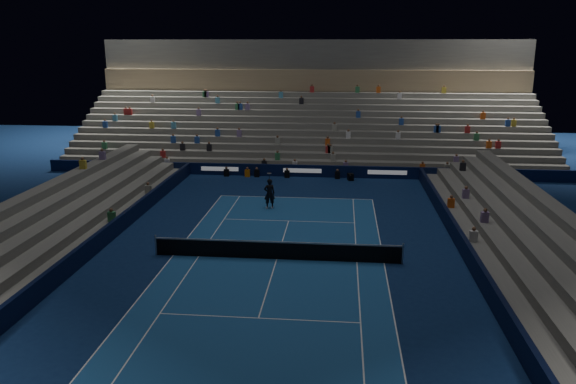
% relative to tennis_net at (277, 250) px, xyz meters
% --- Properties ---
extents(ground, '(90.00, 90.00, 0.00)m').
position_rel_tennis_net_xyz_m(ground, '(0.00, 0.00, -0.50)').
color(ground, '#0C1F48').
rests_on(ground, ground).
extents(court_surface, '(10.97, 23.77, 0.01)m').
position_rel_tennis_net_xyz_m(court_surface, '(0.00, 0.00, -0.50)').
color(court_surface, navy).
rests_on(court_surface, ground).
extents(sponsor_barrier_far, '(44.00, 0.25, 1.00)m').
position_rel_tennis_net_xyz_m(sponsor_barrier_far, '(0.00, 18.50, -0.00)').
color(sponsor_barrier_far, '#081133').
rests_on(sponsor_barrier_far, ground).
extents(sponsor_barrier_east, '(0.25, 37.00, 1.00)m').
position_rel_tennis_net_xyz_m(sponsor_barrier_east, '(9.70, 0.00, -0.00)').
color(sponsor_barrier_east, black).
rests_on(sponsor_barrier_east, ground).
extents(sponsor_barrier_west, '(0.25, 37.00, 1.00)m').
position_rel_tennis_net_xyz_m(sponsor_barrier_west, '(-9.70, 0.00, -0.00)').
color(sponsor_barrier_west, black).
rests_on(sponsor_barrier_west, ground).
extents(grandstand_main, '(44.00, 15.20, 11.20)m').
position_rel_tennis_net_xyz_m(grandstand_main, '(0.00, 27.90, 2.87)').
color(grandstand_main, slate).
rests_on(grandstand_main, ground).
extents(grandstand_east, '(5.00, 37.00, 2.50)m').
position_rel_tennis_net_xyz_m(grandstand_east, '(13.17, 0.00, 0.41)').
color(grandstand_east, slate).
rests_on(grandstand_east, ground).
extents(grandstand_west, '(5.00, 37.00, 2.50)m').
position_rel_tennis_net_xyz_m(grandstand_west, '(-13.17, 0.00, 0.41)').
color(grandstand_west, slate).
rests_on(grandstand_west, ground).
extents(tennis_net, '(12.90, 0.10, 1.10)m').
position_rel_tennis_net_xyz_m(tennis_net, '(0.00, 0.00, 0.00)').
color(tennis_net, '#B2B2B7').
rests_on(tennis_net, ground).
extents(tennis_player, '(0.85, 0.68, 2.05)m').
position_rel_tennis_net_xyz_m(tennis_player, '(-1.55, 9.08, 0.52)').
color(tennis_player, black).
rests_on(tennis_player, ground).
extents(broadcast_camera, '(0.56, 0.94, 0.56)m').
position_rel_tennis_net_xyz_m(broadcast_camera, '(3.99, 17.58, -0.21)').
color(broadcast_camera, black).
rests_on(broadcast_camera, ground).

